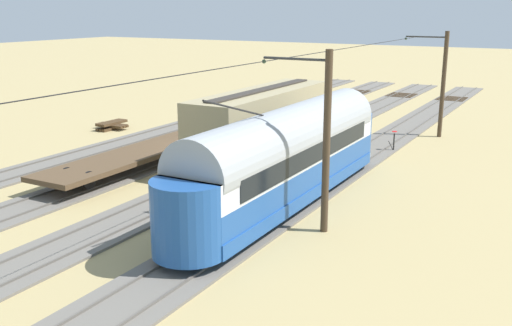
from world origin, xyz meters
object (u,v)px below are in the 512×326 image
object	(u,v)px
coach_adjacent	(262,122)
track_end_bumper	(337,120)
spare_tie_stack	(112,125)
vintage_streetcar	(287,155)
catenary_pole_foreground	(442,82)
flatcar_far_siding	(146,151)
switch_stand	(394,140)
catenary_pole_mid_near	(325,139)

from	to	relation	value
coach_adjacent	track_end_bumper	bearing A→B (deg)	-90.02
coach_adjacent	track_end_bumper	xyz separation A→B (m)	(-0.00, -11.52, -1.76)
spare_tie_stack	coach_adjacent	bearing A→B (deg)	169.80
vintage_streetcar	catenary_pole_foreground	xyz separation A→B (m)	(-2.58, -17.64, 1.37)
flatcar_far_siding	catenary_pole_foreground	distance (m)	19.90
vintage_streetcar	switch_stand	distance (m)	12.19
vintage_streetcar	coach_adjacent	distance (m)	8.03
track_end_bumper	switch_stand	bearing A→B (deg)	135.07
coach_adjacent	catenary_pole_mid_near	size ratio (longest dim) A/B	1.69
vintage_streetcar	spare_tie_stack	size ratio (longest dim) A/B	7.08
catenary_pole_mid_near	vintage_streetcar	bearing A→B (deg)	-39.47
spare_tie_stack	track_end_bumper	bearing A→B (deg)	-146.11
vintage_streetcar	coach_adjacent	size ratio (longest dim) A/B	1.45
flatcar_far_siding	track_end_bumper	bearing A→B (deg)	-106.73
coach_adjacent	switch_stand	xyz separation A→B (m)	(-5.96, -5.58, -1.46)
flatcar_far_siding	track_end_bumper	size ratio (longest dim) A/B	7.69
spare_tie_stack	flatcar_far_siding	bearing A→B (deg)	142.21
vintage_streetcar	catenary_pole_foreground	size ratio (longest dim) A/B	2.45
catenary_pole_mid_near	spare_tie_stack	world-z (taller)	catenary_pole_mid_near
vintage_streetcar	switch_stand	size ratio (longest dim) A/B	13.76
catenary_pole_mid_near	spare_tie_stack	distance (m)	23.84
spare_tie_stack	track_end_bumper	distance (m)	16.30
coach_adjacent	catenary_pole_foreground	xyz separation A→B (m)	(-7.35, -11.19, 1.46)
spare_tie_stack	catenary_pole_mid_near	bearing A→B (deg)	152.19
catenary_pole_mid_near	catenary_pole_foreground	bearing A→B (deg)	-90.00
catenary_pole_foreground	track_end_bumper	size ratio (longest dim) A/B	3.85
catenary_pole_foreground	catenary_pole_mid_near	bearing A→B (deg)	90.00
coach_adjacent	catenary_pole_foreground	distance (m)	13.47
coach_adjacent	spare_tie_stack	xyz separation A→B (m)	(13.52, -2.43, -1.89)
flatcar_far_siding	track_end_bumper	distance (m)	16.58
flatcar_far_siding	catenary_pole_mid_near	bearing A→B (deg)	160.79
vintage_streetcar	spare_tie_stack	xyz separation A→B (m)	(18.30, -8.89, -1.99)
flatcar_far_siding	catenary_pole_foreground	size ratio (longest dim) A/B	2.00
vintage_streetcar	track_end_bumper	bearing A→B (deg)	-75.13
catenary_pole_foreground	switch_stand	world-z (taller)	catenary_pole_foreground
vintage_streetcar	track_end_bumper	distance (m)	18.69
spare_tie_stack	switch_stand	bearing A→B (deg)	-170.84
catenary_pole_mid_near	track_end_bumper	bearing A→B (deg)	-69.92
spare_tie_stack	track_end_bumper	world-z (taller)	track_end_bumper
coach_adjacent	track_end_bumper	world-z (taller)	coach_adjacent
switch_stand	track_end_bumper	size ratio (longest dim) A/B	0.69
flatcar_far_siding	switch_stand	distance (m)	14.62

